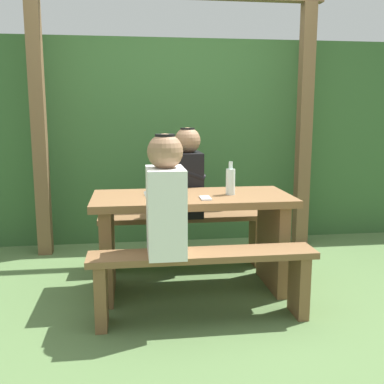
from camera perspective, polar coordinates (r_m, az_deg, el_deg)
ground_plane at (r=3.41m, az=0.00°, el=-12.12°), size 12.00×12.00×0.00m
hedge_backdrop at (r=4.82m, az=-2.67°, el=6.48°), size 6.40×0.72×1.98m
pergola_post_left at (r=4.25m, az=-18.65°, el=7.43°), size 0.12×0.12×2.26m
pergola_post_right at (r=4.48m, az=13.90°, el=7.77°), size 0.12×0.12×2.26m
picnic_table at (r=3.26m, az=0.00°, el=-4.24°), size 1.40×0.64×0.71m
bench_near at (r=2.83m, az=1.39°, el=-9.95°), size 1.40×0.24×0.44m
bench_far at (r=3.79m, az=-1.03°, el=-4.77°), size 1.40×0.24×0.44m
person_white_shirt at (r=2.69m, az=-3.34°, el=-0.93°), size 0.25×0.35×0.72m
person_black_coat at (r=3.70m, az=-0.55°, el=2.10°), size 0.25×0.35×0.72m
drinking_glass at (r=3.07m, az=-2.50°, el=0.03°), size 0.08×0.08×0.10m
bottle_left at (r=3.28m, az=-3.70°, el=1.64°), size 0.06×0.06×0.25m
bottle_right at (r=3.23m, az=4.85°, el=1.39°), size 0.07×0.07×0.24m
cell_phone at (r=3.08m, az=1.69°, el=-0.76°), size 0.07×0.14×0.01m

